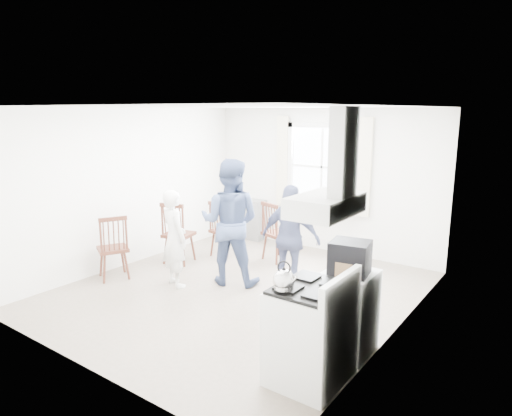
# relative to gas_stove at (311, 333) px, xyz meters

# --- Properties ---
(room_shell) EXTENTS (4.62, 5.12, 2.64)m
(room_shell) POSITION_rel_gas_stove_xyz_m (-1.91, 1.35, 0.82)
(room_shell) COLOR gray
(room_shell) RESTS_ON ground
(window_assembly) EXTENTS (1.88, 0.24, 1.70)m
(window_assembly) POSITION_rel_gas_stove_xyz_m (-1.91, 3.80, 0.98)
(window_assembly) COLOR white
(window_assembly) RESTS_ON room_shell
(range_hood) EXTENTS (0.45, 0.76, 0.94)m
(range_hood) POSITION_rel_gas_stove_xyz_m (0.16, -0.00, 1.42)
(range_hood) COLOR silver
(range_hood) RESTS_ON room_shell
(shelf_unit) EXTENTS (0.40, 0.30, 0.80)m
(shelf_unit) POSITION_rel_gas_stove_xyz_m (-3.31, 3.68, -0.08)
(shelf_unit) COLOR gray
(shelf_unit) RESTS_ON ground
(gas_stove) EXTENTS (0.68, 0.76, 1.12)m
(gas_stove) POSITION_rel_gas_stove_xyz_m (0.00, 0.00, 0.00)
(gas_stove) COLOR white
(gas_stove) RESTS_ON ground
(kettle) EXTENTS (0.20, 0.20, 0.28)m
(kettle) POSITION_rel_gas_stove_xyz_m (-0.17, -0.24, 0.56)
(kettle) COLOR silver
(kettle) RESTS_ON gas_stove
(low_cabinet) EXTENTS (0.50, 0.55, 0.90)m
(low_cabinet) POSITION_rel_gas_stove_xyz_m (0.07, 0.70, -0.03)
(low_cabinet) COLOR silver
(low_cabinet) RESTS_ON ground
(stereo_stack) EXTENTS (0.44, 0.41, 0.35)m
(stereo_stack) POSITION_rel_gas_stove_xyz_m (0.08, 0.65, 0.59)
(stereo_stack) COLOR black
(stereo_stack) RESTS_ON low_cabinet
(cardboard_box) EXTENTS (0.26, 0.19, 0.16)m
(cardboard_box) POSITION_rel_gas_stove_xyz_m (0.05, 0.55, 0.50)
(cardboard_box) COLOR olive
(cardboard_box) RESTS_ON low_cabinet
(windsor_chair_a) EXTENTS (0.55, 0.54, 1.07)m
(windsor_chair_a) POSITION_rel_gas_stove_xyz_m (-3.49, 1.66, 0.17)
(windsor_chair_a) COLOR #492217
(windsor_chair_a) RESTS_ON ground
(windsor_chair_b) EXTENTS (0.49, 0.48, 1.01)m
(windsor_chair_b) POSITION_rel_gas_stove_xyz_m (-3.11, 2.37, 0.13)
(windsor_chair_b) COLOR #492217
(windsor_chair_b) RESTS_ON ground
(windsor_chair_c) EXTENTS (0.57, 0.57, 1.02)m
(windsor_chair_c) POSITION_rel_gas_stove_xyz_m (-3.71, 0.59, 0.14)
(windsor_chair_c) COLOR #492217
(windsor_chair_c) RESTS_ON ground
(person_left) EXTENTS (0.67, 0.67, 1.45)m
(person_left) POSITION_rel_gas_stove_xyz_m (-2.81, 0.98, 0.24)
(person_left) COLOR white
(person_left) RESTS_ON ground
(person_mid) EXTENTS (1.19, 1.19, 1.88)m
(person_mid) POSITION_rel_gas_stove_xyz_m (-2.22, 1.55, 0.45)
(person_mid) COLOR #42527B
(person_mid) RESTS_ON ground
(person_right) EXTENTS (0.98, 0.98, 1.54)m
(person_right) POSITION_rel_gas_stove_xyz_m (-1.35, 1.84, 0.28)
(person_right) COLOR navy
(person_right) RESTS_ON ground
(potted_plant) EXTENTS (0.18, 0.18, 0.30)m
(potted_plant) POSITION_rel_gas_stove_xyz_m (-1.31, 3.71, 0.52)
(potted_plant) COLOR #337334
(potted_plant) RESTS_ON window_assembly
(windsor_chair_d) EXTENTS (0.55, 0.54, 1.04)m
(windsor_chair_d) POSITION_rel_gas_stove_xyz_m (-2.24, 2.73, 0.15)
(windsor_chair_d) COLOR #492217
(windsor_chair_d) RESTS_ON ground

